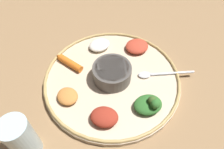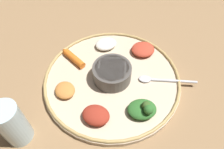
{
  "view_description": "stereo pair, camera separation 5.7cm",
  "coord_description": "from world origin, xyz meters",
  "px_view_note": "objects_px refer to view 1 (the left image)",
  "views": [
    {
      "loc": [
        -0.1,
        0.34,
        0.47
      ],
      "look_at": [
        0.0,
        0.0,
        0.03
      ],
      "focal_mm": 34.13,
      "sensor_mm": 36.0,
      "label": 1
    },
    {
      "loc": [
        -0.15,
        0.32,
        0.47
      ],
      "look_at": [
        0.0,
        0.0,
        0.03
      ],
      "focal_mm": 34.13,
      "sensor_mm": 36.0,
      "label": 2
    }
  ],
  "objects_px": {
    "center_bowl": "(112,72)",
    "spoon": "(157,74)",
    "greens_pile": "(149,104)",
    "carrot_near_spoon": "(69,62)",
    "drinking_glass": "(23,140)"
  },
  "relations": [
    {
      "from": "carrot_near_spoon",
      "to": "drinking_glass",
      "type": "xyz_separation_m",
      "value": [
        -0.01,
        0.24,
        0.03
      ]
    },
    {
      "from": "center_bowl",
      "to": "carrot_near_spoon",
      "type": "xyz_separation_m",
      "value": [
        0.13,
        -0.01,
        -0.01
      ]
    },
    {
      "from": "spoon",
      "to": "drinking_glass",
      "type": "xyz_separation_m",
      "value": [
        0.24,
        0.28,
        0.03
      ]
    },
    {
      "from": "spoon",
      "to": "carrot_near_spoon",
      "type": "xyz_separation_m",
      "value": [
        0.25,
        0.03,
        0.01
      ]
    },
    {
      "from": "greens_pile",
      "to": "carrot_near_spoon",
      "type": "relative_size",
      "value": 0.93
    },
    {
      "from": "greens_pile",
      "to": "carrot_near_spoon",
      "type": "bearing_deg",
      "value": -17.34
    },
    {
      "from": "spoon",
      "to": "greens_pile",
      "type": "distance_m",
      "value": 0.11
    },
    {
      "from": "center_bowl",
      "to": "spoon",
      "type": "relative_size",
      "value": 0.68
    },
    {
      "from": "center_bowl",
      "to": "drinking_glass",
      "type": "height_order",
      "value": "drinking_glass"
    },
    {
      "from": "greens_pile",
      "to": "drinking_glass",
      "type": "xyz_separation_m",
      "value": [
        0.23,
        0.17,
        0.02
      ]
    },
    {
      "from": "greens_pile",
      "to": "spoon",
      "type": "bearing_deg",
      "value": -92.26
    },
    {
      "from": "greens_pile",
      "to": "carrot_near_spoon",
      "type": "height_order",
      "value": "greens_pile"
    },
    {
      "from": "center_bowl",
      "to": "greens_pile",
      "type": "distance_m",
      "value": 0.13
    },
    {
      "from": "greens_pile",
      "to": "drinking_glass",
      "type": "bearing_deg",
      "value": 35.98
    },
    {
      "from": "spoon",
      "to": "carrot_near_spoon",
      "type": "bearing_deg",
      "value": 7.58
    }
  ]
}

